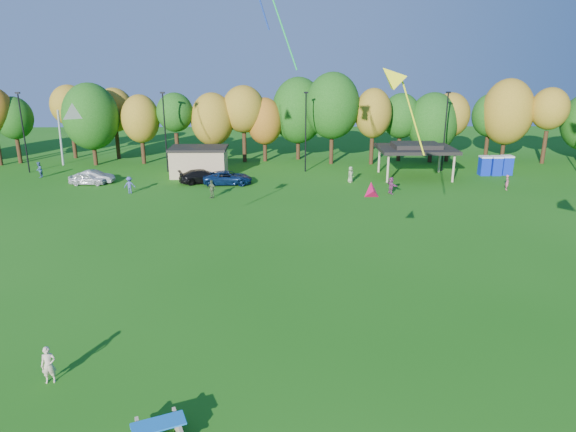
{
  "coord_description": "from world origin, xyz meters",
  "views": [
    {
      "loc": [
        -0.97,
        -18.7,
        12.88
      ],
      "look_at": [
        -0.57,
        6.0,
        5.17
      ],
      "focal_mm": 32.0,
      "sensor_mm": 36.0,
      "label": 1
    }
  ],
  "objects_px": {
    "car_c": "(228,178)",
    "picnic_table": "(159,431)",
    "car_a": "(88,179)",
    "car_d": "(202,176)",
    "kite_flyer": "(49,365)",
    "car_b": "(94,177)",
    "porta_potties": "(496,165)"
  },
  "relations": [
    {
      "from": "porta_potties",
      "to": "car_c",
      "type": "xyz_separation_m",
      "value": [
        -29.88,
        -4.05,
        -0.39
      ]
    },
    {
      "from": "kite_flyer",
      "to": "car_c",
      "type": "height_order",
      "value": "kite_flyer"
    },
    {
      "from": "kite_flyer",
      "to": "car_a",
      "type": "distance_m",
      "value": 35.93
    },
    {
      "from": "kite_flyer",
      "to": "car_d",
      "type": "distance_m",
      "value": 34.91
    },
    {
      "from": "car_a",
      "to": "car_b",
      "type": "bearing_deg",
      "value": -29.29
    },
    {
      "from": "picnic_table",
      "to": "car_a",
      "type": "xyz_separation_m",
      "value": [
        -15.87,
        37.89,
        0.19
      ]
    },
    {
      "from": "kite_flyer",
      "to": "car_c",
      "type": "xyz_separation_m",
      "value": [
        4.04,
        34.16,
        -0.1
      ]
    },
    {
      "from": "porta_potties",
      "to": "picnic_table",
      "type": "distance_m",
      "value": 50.65
    },
    {
      "from": "kite_flyer",
      "to": "car_c",
      "type": "bearing_deg",
      "value": 70.77
    },
    {
      "from": "porta_potties",
      "to": "car_d",
      "type": "bearing_deg",
      "value": -174.18
    },
    {
      "from": "car_b",
      "to": "car_d",
      "type": "distance_m",
      "value": 11.46
    },
    {
      "from": "car_a",
      "to": "car_c",
      "type": "distance_m",
      "value": 14.63
    },
    {
      "from": "porta_potties",
      "to": "car_d",
      "type": "distance_m",
      "value": 32.79
    },
    {
      "from": "car_c",
      "to": "car_d",
      "type": "xyz_separation_m",
      "value": [
        -2.74,
        0.73,
        0.01
      ]
    },
    {
      "from": "porta_potties",
      "to": "car_b",
      "type": "relative_size",
      "value": 0.93
    },
    {
      "from": "porta_potties",
      "to": "car_c",
      "type": "relative_size",
      "value": 0.73
    },
    {
      "from": "picnic_table",
      "to": "kite_flyer",
      "type": "xyz_separation_m",
      "value": [
        -5.28,
        3.55,
        0.35
      ]
    },
    {
      "from": "porta_potties",
      "to": "car_b",
      "type": "distance_m",
      "value": 44.2
    },
    {
      "from": "car_a",
      "to": "picnic_table",
      "type": "bearing_deg",
      "value": -155.41
    },
    {
      "from": "car_d",
      "to": "car_a",
      "type": "bearing_deg",
      "value": 74.0
    },
    {
      "from": "car_c",
      "to": "picnic_table",
      "type": "bearing_deg",
      "value": 179.09
    },
    {
      "from": "kite_flyer",
      "to": "car_b",
      "type": "xyz_separation_m",
      "value": [
        -10.16,
        35.05,
        -0.14
      ]
    },
    {
      "from": "car_b",
      "to": "car_a",
      "type": "bearing_deg",
      "value": 150.77
    },
    {
      "from": "picnic_table",
      "to": "car_d",
      "type": "xyz_separation_m",
      "value": [
        -3.98,
        38.44,
        0.26
      ]
    },
    {
      "from": "porta_potties",
      "to": "car_b",
      "type": "xyz_separation_m",
      "value": [
        -44.08,
        -3.17,
        -0.43
      ]
    },
    {
      "from": "car_d",
      "to": "car_b",
      "type": "bearing_deg",
      "value": 70.55
    },
    {
      "from": "picnic_table",
      "to": "kite_flyer",
      "type": "height_order",
      "value": "kite_flyer"
    },
    {
      "from": "porta_potties",
      "to": "kite_flyer",
      "type": "bearing_deg",
      "value": -131.59
    },
    {
      "from": "car_d",
      "to": "car_c",
      "type": "bearing_deg",
      "value": -123.52
    },
    {
      "from": "car_b",
      "to": "car_d",
      "type": "height_order",
      "value": "car_d"
    },
    {
      "from": "car_b",
      "to": "car_c",
      "type": "distance_m",
      "value": 14.23
    },
    {
      "from": "picnic_table",
      "to": "kite_flyer",
      "type": "bearing_deg",
      "value": 123.9
    }
  ]
}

